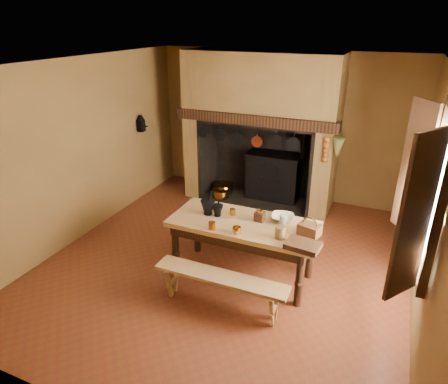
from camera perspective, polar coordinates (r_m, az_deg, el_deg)
name	(u,v)px	position (r m, az deg, el deg)	size (l,w,h in m)	color
floor	(227,261)	(6.00, 0.40, -9.90)	(5.50, 5.50, 0.00)	#5E2E16
ceiling	(227,64)	(5.03, 0.50, 17.76)	(5.50, 5.50, 0.00)	silver
back_wall	(283,126)	(7.85, 8.41, 9.27)	(5.00, 0.02, 2.80)	olive
wall_left	(81,151)	(6.68, -19.80, 5.57)	(0.02, 5.50, 2.80)	olive
wall_right	(434,205)	(5.02, 27.75, -1.68)	(0.02, 5.50, 2.80)	olive
wall_front	(86,292)	(3.30, -19.07, -13.34)	(5.00, 0.02, 2.80)	olive
chimney_breast	(262,108)	(7.43, 5.39, 11.87)	(2.95, 0.96, 2.80)	olive
iron_range	(274,176)	(7.86, 7.13, 2.34)	(1.12, 0.55, 1.60)	black
hearth_pans	(222,190)	(8.12, -0.29, 0.28)	(0.51, 0.62, 0.20)	#B6742A
hanging_pans	(249,139)	(7.09, 3.66, 7.58)	(1.92, 0.29, 0.27)	black
onion_string	(326,150)	(6.76, 14.37, 5.83)	(0.12, 0.10, 0.46)	#AF5220
herb_bunch	(338,148)	(6.73, 15.92, 6.01)	(0.20, 0.20, 0.35)	#616B32
window	(425,192)	(4.52, 26.78, 0.05)	(0.39, 1.75, 1.76)	white
wall_coffee_mill	(141,122)	(7.76, -11.80, 9.75)	(0.23, 0.16, 0.31)	black
work_table	(243,230)	(5.35, 2.75, -5.51)	(1.94, 0.86, 0.84)	tan
bench_front	(221,284)	(4.97, -0.47, -12.97)	(1.68, 0.29, 0.47)	tan
bench_back	(258,233)	(6.07, 4.86, -5.89)	(1.57, 0.28, 0.44)	tan
mortar_large	(208,207)	(5.44, -2.31, -2.09)	(0.20, 0.20, 0.35)	black
mortar_small	(218,210)	(5.40, -0.93, -2.59)	(0.16, 0.16, 0.26)	black
coffee_grinder	(260,216)	(5.30, 5.13, -3.39)	(0.17, 0.13, 0.19)	#321F0F
brass_mug_a	(212,226)	(5.08, -1.74, -4.84)	(0.09, 0.09, 0.10)	#B6742A
brass_mug_b	(233,212)	(5.44, 1.24, -2.85)	(0.08, 0.08, 0.09)	#B6742A
mixing_bowl	(283,218)	(5.36, 8.37, -3.66)	(0.30, 0.30, 0.07)	beige
stoneware_crock	(280,232)	(4.92, 8.01, -5.74)	(0.13, 0.13, 0.16)	#53361F
glass_jar	(283,221)	(5.20, 8.43, -4.07)	(0.09, 0.09, 0.16)	beige
wicker_basket	(309,229)	(5.05, 12.11, -5.21)	(0.30, 0.25, 0.25)	#472A15
wooden_tray	(303,245)	(4.79, 11.21, -7.50)	(0.39, 0.28, 0.07)	#321F0F
brass_cup	(237,230)	(4.99, 1.84, -5.46)	(0.12, 0.12, 0.09)	#B6742A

